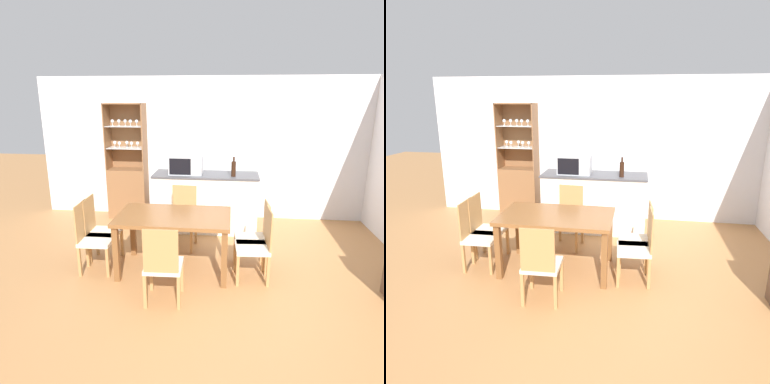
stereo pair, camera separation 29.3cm
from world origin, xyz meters
The scene contains 13 objects.
ground_plane centered at (0.00, 0.00, 0.00)m, with size 18.00×18.00×0.00m, color #B27A47.
wall_back centered at (0.00, 2.63, 1.27)m, with size 6.80×0.06×2.55m.
kitchen_counter centered at (-0.24, 1.91, 0.49)m, with size 1.72×0.61×0.97m.
display_cabinet centered at (-1.73, 2.42, 0.62)m, with size 0.70×0.37×2.09m.
dining_table centered at (-0.54, 0.44, 0.66)m, with size 1.43×0.85×0.76m.
dining_chair_side_left_near centered at (-1.57, 0.31, 0.45)m, with size 0.42×0.42×0.91m.
dining_chair_head_far centered at (-0.54, 1.18, 0.45)m, with size 0.43×0.43×0.91m.
dining_chair_side_right_far centered at (0.49, 0.57, 0.45)m, with size 0.43×0.43×0.91m.
dining_chair_head_near centered at (-0.54, -0.31, 0.45)m, with size 0.42×0.42×0.91m.
dining_chair_side_left_far centered at (-1.57, 0.56, 0.45)m, with size 0.41×0.41×0.91m.
dining_chair_side_right_near centered at (0.49, 0.31, 0.45)m, with size 0.43×0.43×0.91m.
microwave centered at (-0.57, 1.90, 1.12)m, with size 0.54×0.38×0.30m.
wine_bottle centered at (0.20, 1.77, 1.10)m, with size 0.07×0.07×0.32m.
Camera 1 is at (0.15, -3.59, 2.21)m, focal length 32.00 mm.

